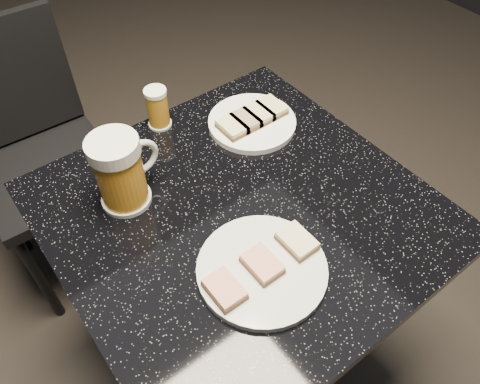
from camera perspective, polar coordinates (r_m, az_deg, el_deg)
name	(u,v)px	position (r m, az deg, el deg)	size (l,w,h in m)	color
floor	(240,357)	(1.58, 0.00, -19.48)	(6.00, 6.00, 0.00)	black
plate_large	(262,269)	(0.84, 2.68, -9.38)	(0.23, 0.23, 0.01)	silver
plate_small	(252,123)	(1.10, 1.48, 8.46)	(0.20, 0.20, 0.01)	white
table	(240,273)	(1.12, 0.00, -9.86)	(0.70, 0.70, 0.75)	black
beer_mug	(121,171)	(0.91, -14.33, 2.46)	(0.14, 0.10, 0.16)	silver
beer_tumbler	(158,108)	(1.09, -10.01, 10.04)	(0.05, 0.05, 0.10)	silver
chair	(36,150)	(1.53, -23.56, 4.77)	(0.39, 0.39, 0.86)	black
canapes_on_plate_large	(262,264)	(0.82, 2.72, -8.78)	(0.21, 0.07, 0.02)	#4C3521
canapes_on_plate_small	(252,117)	(1.09, 1.49, 9.11)	(0.16, 0.07, 0.02)	#4C3521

